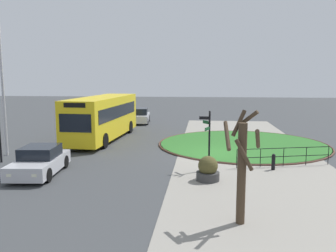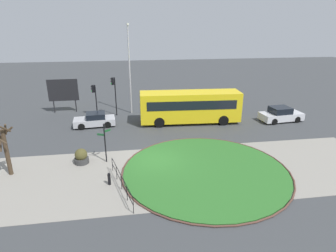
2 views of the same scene
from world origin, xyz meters
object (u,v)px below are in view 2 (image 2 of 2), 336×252
at_px(bollard_foreground, 109,179).
at_px(lamppost_tall, 129,67).
at_px(traffic_light_far, 94,93).
at_px(planter_near_signpost, 81,157).
at_px(car_far_lane, 95,120).
at_px(traffic_light_near, 114,88).
at_px(billboard_left, 63,91).
at_px(car_near_lane, 281,115).
at_px(street_tree_bare, 6,148).
at_px(signpost_directional, 105,140).
at_px(bus_yellow, 190,106).

distance_m(bollard_foreground, lamppost_tall, 15.73).
xyz_separation_m(bollard_foreground, traffic_light_far, (-2.05, 14.35, 2.08)).
xyz_separation_m(traffic_light_far, planter_near_signpost, (-0.05, -11.10, -2.01)).
bearing_deg(car_far_lane, traffic_light_near, -125.61).
relative_size(billboard_left, planter_near_signpost, 3.35).
xyz_separation_m(bollard_foreground, car_near_lane, (16.85, 9.82, 0.25)).
bearing_deg(street_tree_bare, billboard_left, 86.13).
xyz_separation_m(traffic_light_near, lamppost_tall, (1.76, 0.63, 2.03)).
xyz_separation_m(lamppost_tall, street_tree_bare, (-8.33, -12.63, -3.17)).
xyz_separation_m(traffic_light_near, billboard_left, (-5.62, 2.06, -0.57)).
height_order(signpost_directional, car_near_lane, signpost_directional).
bearing_deg(bollard_foreground, signpost_directional, 96.26).
bearing_deg(bus_yellow, traffic_light_far, -17.41).
relative_size(bollard_foreground, car_far_lane, 0.21).
bearing_deg(traffic_light_near, traffic_light_far, -6.30).
distance_m(traffic_light_far, lamppost_tall, 4.65).
relative_size(traffic_light_near, lamppost_tall, 0.44).
xyz_separation_m(car_near_lane, billboard_left, (-22.44, 6.53, 1.78)).
bearing_deg(street_tree_bare, planter_near_signpost, 12.00).
xyz_separation_m(signpost_directional, car_near_lane, (17.20, 6.60, -1.02)).
distance_m(signpost_directional, car_near_lane, 18.45).
height_order(bus_yellow, street_tree_bare, street_tree_bare).
distance_m(billboard_left, street_tree_bare, 14.10).
bearing_deg(billboard_left, lamppost_tall, -11.29).
bearing_deg(traffic_light_far, lamppost_tall, -169.08).
distance_m(traffic_light_near, billboard_left, 6.02).
bearing_deg(billboard_left, car_near_lane, -16.59).
height_order(bollard_foreground, bus_yellow, bus_yellow).
relative_size(car_far_lane, lamppost_tall, 0.42).
bearing_deg(car_near_lane, billboard_left, 158.22).
xyz_separation_m(bus_yellow, car_far_lane, (-9.39, 0.35, -1.07)).
relative_size(traffic_light_near, planter_near_signpost, 3.71).
xyz_separation_m(traffic_light_far, billboard_left, (-3.54, 2.00, -0.04)).
distance_m(signpost_directional, street_tree_bare, 6.26).
distance_m(traffic_light_far, street_tree_bare, 12.87).
relative_size(car_far_lane, planter_near_signpost, 3.61).
bearing_deg(car_far_lane, signpost_directional, 95.91).
bearing_deg(billboard_left, bollard_foreground, -71.48).
height_order(bus_yellow, traffic_light_near, traffic_light_near).
xyz_separation_m(lamppost_tall, billboard_left, (-7.38, 1.43, -2.60)).
bearing_deg(bus_yellow, lamppost_tall, -32.81).
bearing_deg(traffic_light_near, planter_near_signpost, 74.38).
relative_size(bollard_foreground, planter_near_signpost, 0.74).
relative_size(car_near_lane, billboard_left, 1.18).
bearing_deg(lamppost_tall, street_tree_bare, -123.41).
xyz_separation_m(bollard_foreground, bus_yellow, (7.53, 10.77, 1.26)).
bearing_deg(planter_near_signpost, street_tree_bare, -168.00).
bearing_deg(bollard_foreground, planter_near_signpost, 122.91).
relative_size(signpost_directional, car_far_lane, 0.73).
bearing_deg(billboard_left, traffic_light_near, -20.48).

